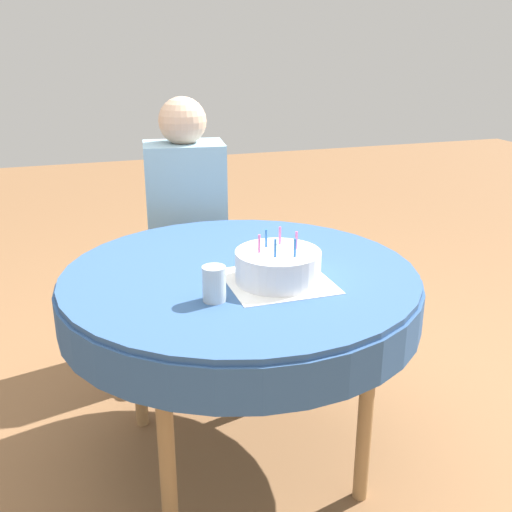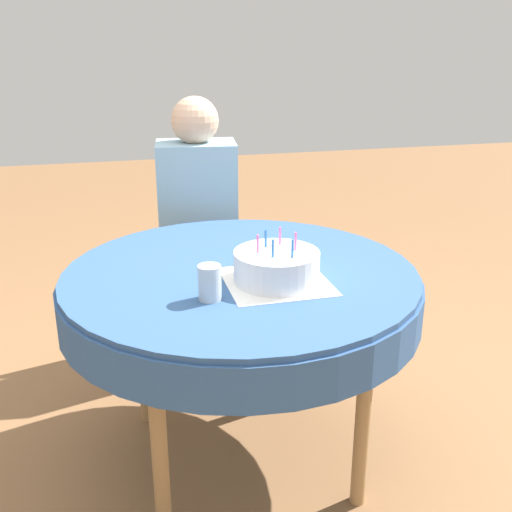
{
  "view_description": "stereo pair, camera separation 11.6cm",
  "coord_description": "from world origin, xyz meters",
  "views": [
    {
      "loc": [
        -0.53,
        -1.79,
        1.49
      ],
      "look_at": [
        0.04,
        -0.04,
        0.82
      ],
      "focal_mm": 42.0,
      "sensor_mm": 36.0,
      "label": 1
    },
    {
      "loc": [
        -0.42,
        -1.82,
        1.49
      ],
      "look_at": [
        0.04,
        -0.04,
        0.82
      ],
      "focal_mm": 42.0,
      "sensor_mm": 36.0,
      "label": 2
    }
  ],
  "objects": [
    {
      "name": "drinking_glass",
      "position": [
        -0.14,
        -0.21,
        0.81
      ],
      "size": [
        0.07,
        0.07,
        0.11
      ],
      "color": "silver",
      "rests_on": "dining_table"
    },
    {
      "name": "dining_table",
      "position": [
        0.0,
        0.0,
        0.67
      ],
      "size": [
        1.21,
        1.21,
        0.76
      ],
      "color": "#335689",
      "rests_on": "ground_plane"
    },
    {
      "name": "chair",
      "position": [
        0.0,
        0.91,
        0.5
      ],
      "size": [
        0.42,
        0.42,
        0.91
      ],
      "rotation": [
        0.0,
        0.0,
        -0.13
      ],
      "color": "brown",
      "rests_on": "ground_plane"
    },
    {
      "name": "napkin",
      "position": [
        0.09,
        -0.13,
        0.76
      ],
      "size": [
        0.32,
        0.32,
        0.0
      ],
      "color": "white",
      "rests_on": "dining_table"
    },
    {
      "name": "birthday_cake",
      "position": [
        0.09,
        -0.13,
        0.81
      ],
      "size": [
        0.27,
        0.27,
        0.16
      ],
      "color": "white",
      "rests_on": "dining_table"
    },
    {
      "name": "ground_plane",
      "position": [
        0.0,
        0.0,
        0.0
      ],
      "size": [
        12.0,
        12.0,
        0.0
      ],
      "primitive_type": "plane",
      "color": "#8C603D"
    },
    {
      "name": "person",
      "position": [
        -0.01,
        0.83,
        0.76
      ],
      "size": [
        0.39,
        0.38,
        1.25
      ],
      "rotation": [
        0.0,
        0.0,
        -0.13
      ],
      "color": "#DBB293",
      "rests_on": "ground_plane"
    }
  ]
}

